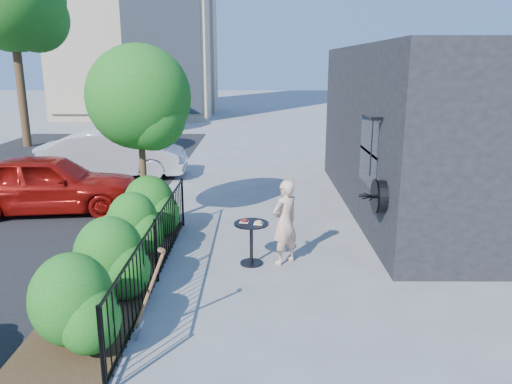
{
  "coord_description": "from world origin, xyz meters",
  "views": [
    {
      "loc": [
        0.2,
        -7.81,
        3.6
      ],
      "look_at": [
        0.17,
        1.42,
        1.2
      ],
      "focal_mm": 35.0,
      "sensor_mm": 36.0,
      "label": 1
    }
  ],
  "objects_px": {
    "patio_tree": "(142,104)",
    "woman": "(285,222)",
    "car_silver": "(114,154)",
    "cafe_table": "(251,236)",
    "shovel": "(148,299)",
    "car_red": "(48,183)",
    "street_tree_far": "(12,4)"
  },
  "relations": [
    {
      "from": "patio_tree",
      "to": "woman",
      "type": "height_order",
      "value": "patio_tree"
    },
    {
      "from": "patio_tree",
      "to": "woman",
      "type": "distance_m",
      "value": 4.03
    },
    {
      "from": "woman",
      "to": "car_silver",
      "type": "relative_size",
      "value": 0.34
    },
    {
      "from": "patio_tree",
      "to": "cafe_table",
      "type": "xyz_separation_m",
      "value": [
        2.32,
        -2.0,
        -2.21
      ]
    },
    {
      "from": "woman",
      "to": "shovel",
      "type": "relative_size",
      "value": 1.19
    },
    {
      "from": "shovel",
      "to": "car_red",
      "type": "height_order",
      "value": "car_red"
    },
    {
      "from": "street_tree_far",
      "to": "car_red",
      "type": "distance_m",
      "value": 12.26
    },
    {
      "from": "patio_tree",
      "to": "car_red",
      "type": "xyz_separation_m",
      "value": [
        -2.71,
        1.28,
        -2.03
      ]
    },
    {
      "from": "car_red",
      "to": "car_silver",
      "type": "relative_size",
      "value": 0.94
    },
    {
      "from": "woman",
      "to": "car_silver",
      "type": "xyz_separation_m",
      "value": [
        -5.12,
        7.12,
        -0.04
      ]
    },
    {
      "from": "street_tree_far",
      "to": "car_red",
      "type": "height_order",
      "value": "street_tree_far"
    },
    {
      "from": "cafe_table",
      "to": "patio_tree",
      "type": "bearing_deg",
      "value": 139.28
    },
    {
      "from": "cafe_table",
      "to": "woman",
      "type": "xyz_separation_m",
      "value": [
        0.61,
        0.06,
        0.24
      ]
    },
    {
      "from": "cafe_table",
      "to": "car_red",
      "type": "xyz_separation_m",
      "value": [
        -5.03,
        3.27,
        0.19
      ]
    },
    {
      "from": "woman",
      "to": "car_silver",
      "type": "height_order",
      "value": "woman"
    },
    {
      "from": "shovel",
      "to": "woman",
      "type": "bearing_deg",
      "value": 53.51
    },
    {
      "from": "street_tree_far",
      "to": "car_red",
      "type": "bearing_deg",
      "value": -63.29
    },
    {
      "from": "shovel",
      "to": "car_red",
      "type": "bearing_deg",
      "value": 122.27
    },
    {
      "from": "patio_tree",
      "to": "street_tree_far",
      "type": "height_order",
      "value": "street_tree_far"
    },
    {
      "from": "woman",
      "to": "car_silver",
      "type": "distance_m",
      "value": 8.77
    },
    {
      "from": "car_silver",
      "to": "patio_tree",
      "type": "bearing_deg",
      "value": -160.26
    },
    {
      "from": "patio_tree",
      "to": "street_tree_far",
      "type": "relative_size",
      "value": 0.48
    },
    {
      "from": "cafe_table",
      "to": "shovel",
      "type": "distance_m",
      "value": 2.9
    },
    {
      "from": "woman",
      "to": "street_tree_far",
      "type": "bearing_deg",
      "value": -93.13
    },
    {
      "from": "shovel",
      "to": "street_tree_far",
      "type": "bearing_deg",
      "value": 118.84
    },
    {
      "from": "woman",
      "to": "car_silver",
      "type": "bearing_deg",
      "value": -96.43
    },
    {
      "from": "patio_tree",
      "to": "street_tree_far",
      "type": "xyz_separation_m",
      "value": [
        -7.7,
        11.2,
        3.15
      ]
    },
    {
      "from": "street_tree_far",
      "to": "car_silver",
      "type": "bearing_deg",
      "value": -47.47
    },
    {
      "from": "street_tree_far",
      "to": "car_silver",
      "type": "relative_size",
      "value": 1.81
    },
    {
      "from": "street_tree_far",
      "to": "cafe_table",
      "type": "relative_size",
      "value": 9.78
    },
    {
      "from": "cafe_table",
      "to": "car_red",
      "type": "bearing_deg",
      "value": 146.93
    },
    {
      "from": "shovel",
      "to": "car_silver",
      "type": "height_order",
      "value": "car_silver"
    }
  ]
}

